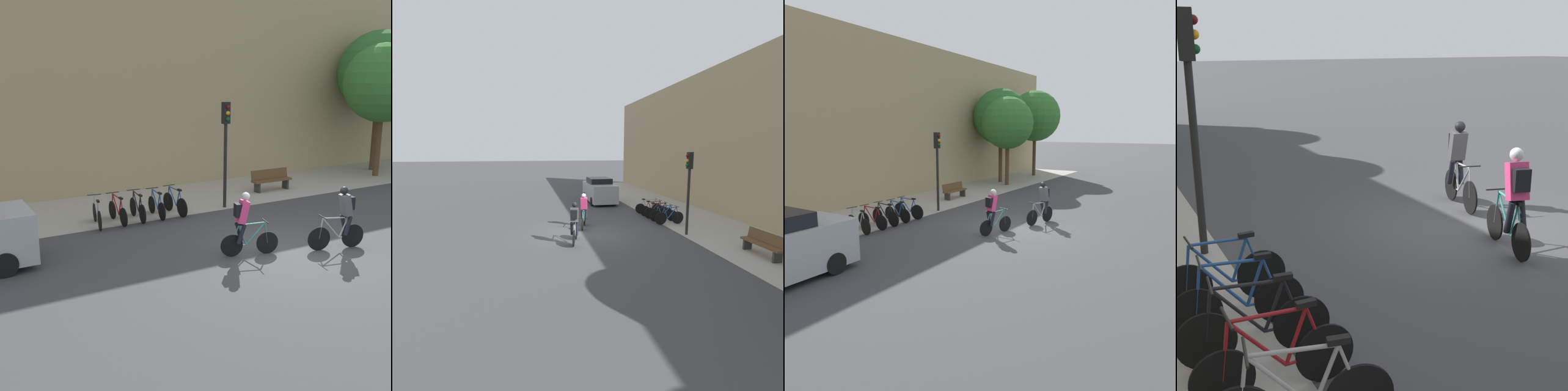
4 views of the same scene
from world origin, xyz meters
The scene contains 8 objects.
ground centered at (0.00, 0.00, 0.00)m, with size 200.00×200.00×0.00m, color #3D3D3F.
cyclist_pink centered at (-1.33, 0.31, 0.95)m, with size 1.57×0.61×1.75m.
cyclist_grey centered at (1.38, -0.58, 0.95)m, with size 1.68×0.60×1.78m.
parked_bike_1 centered at (-3.15, 4.87, 0.38)m, with size 0.46×1.64×0.94m.
parked_bike_2 centered at (-2.44, 4.87, 0.39)m, with size 0.46×1.66×0.96m.
parked_bike_3 centered at (-1.73, 4.87, 0.38)m, with size 0.46×1.59×0.94m.
parked_bike_4 centered at (-1.03, 4.87, 0.40)m, with size 0.46×1.65×0.97m.
traffic_light_pole centered at (0.98, 4.75, 2.64)m, with size 0.26×0.30×3.82m.
Camera 4 is at (-7.68, 6.18, 3.33)m, focal length 50.00 mm.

